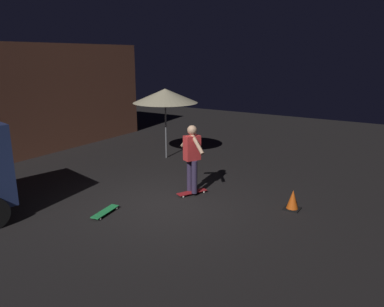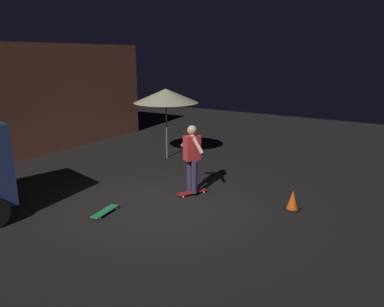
{
  "view_description": "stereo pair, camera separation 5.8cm",
  "coord_description": "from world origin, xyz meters",
  "px_view_note": "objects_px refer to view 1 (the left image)",
  "views": [
    {
      "loc": [
        -6.44,
        -4.77,
        3.37
      ],
      "look_at": [
        0.9,
        -0.15,
        1.05
      ],
      "focal_mm": 34.82,
      "sensor_mm": 36.0,
      "label": 1
    },
    {
      "loc": [
        -6.41,
        -4.82,
        3.37
      ],
      "look_at": [
        0.9,
        -0.15,
        1.05
      ],
      "focal_mm": 34.82,
      "sensor_mm": 36.0,
      "label": 2
    }
  ],
  "objects_px": {
    "skateboard_ridden": "(192,192)",
    "skater": "(192,154)",
    "traffic_cone": "(293,201)",
    "patio_umbrella": "(165,96)",
    "skateboard_spare": "(105,212)"
  },
  "relations": [
    {
      "from": "skateboard_spare",
      "to": "traffic_cone",
      "type": "distance_m",
      "value": 4.15
    },
    {
      "from": "skateboard_spare",
      "to": "skater",
      "type": "xyz_separation_m",
      "value": [
        2.01,
        -0.97,
        0.98
      ]
    },
    {
      "from": "skateboard_spare",
      "to": "traffic_cone",
      "type": "bearing_deg",
      "value": -54.3
    },
    {
      "from": "patio_umbrella",
      "to": "skateboard_ridden",
      "type": "bearing_deg",
      "value": -133.52
    },
    {
      "from": "skateboard_ridden",
      "to": "skateboard_spare",
      "type": "height_order",
      "value": "same"
    },
    {
      "from": "patio_umbrella",
      "to": "traffic_cone",
      "type": "xyz_separation_m",
      "value": [
        -2.0,
        -4.93,
        -1.86
      ]
    },
    {
      "from": "patio_umbrella",
      "to": "skateboard_ridden",
      "type": "xyz_separation_m",
      "value": [
        -2.41,
        -2.54,
        -2.02
      ]
    },
    {
      "from": "patio_umbrella",
      "to": "skateboard_spare",
      "type": "height_order",
      "value": "patio_umbrella"
    },
    {
      "from": "skateboard_ridden",
      "to": "skater",
      "type": "distance_m",
      "value": 0.98
    },
    {
      "from": "skateboard_ridden",
      "to": "traffic_cone",
      "type": "xyz_separation_m",
      "value": [
        0.41,
        -2.4,
        0.16
      ]
    },
    {
      "from": "patio_umbrella",
      "to": "skateboard_spare",
      "type": "distance_m",
      "value": 5.1
    },
    {
      "from": "skateboard_spare",
      "to": "traffic_cone",
      "type": "xyz_separation_m",
      "value": [
        2.42,
        -3.36,
        0.16
      ]
    },
    {
      "from": "traffic_cone",
      "to": "skater",
      "type": "bearing_deg",
      "value": 99.68
    },
    {
      "from": "skateboard_ridden",
      "to": "skateboard_spare",
      "type": "xyz_separation_m",
      "value": [
        -2.01,
        0.97,
        0.0
      ]
    },
    {
      "from": "patio_umbrella",
      "to": "skateboard_spare",
      "type": "xyz_separation_m",
      "value": [
        -4.42,
        -1.57,
        -2.02
      ]
    }
  ]
}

